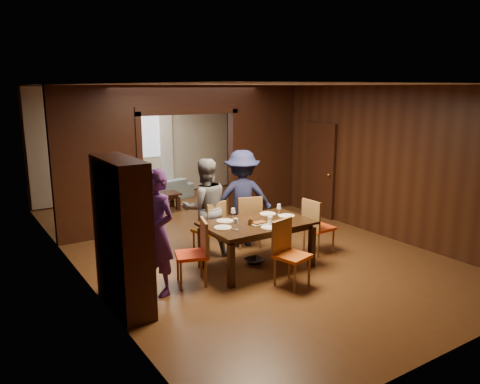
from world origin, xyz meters
TOP-DOWN VIEW (x-y plane):
  - floor at (0.00, 0.00)m, footprint 9.00×9.00m
  - ceiling at (0.00, 0.00)m, footprint 5.50×9.00m
  - room_walls at (0.00, 1.89)m, footprint 5.52×9.01m
  - person_purple at (-1.99, -1.32)m, footprint 0.61×0.75m
  - person_grey at (-0.70, -0.37)m, footprint 0.96×0.82m
  - person_navy at (0.14, -0.24)m, footprint 1.31×1.07m
  - sofa at (0.22, 3.85)m, footprint 1.93×1.01m
  - serving_bowl at (-0.20, -1.15)m, footprint 0.32×0.32m
  - dining_table at (-0.26, -1.29)m, footprint 1.70×1.06m
  - coffee_table at (-0.07, 2.88)m, footprint 0.80×0.50m
  - chair_left at (-1.45, -1.31)m, footprint 0.56×0.56m
  - chair_right at (1.06, -1.31)m, footprint 0.45×0.45m
  - chair_far_l at (-0.64, -0.38)m, footprint 0.54×0.54m
  - chair_far_r at (0.17, -0.36)m, footprint 0.55×0.55m
  - chair_near at (-0.24, -2.16)m, footprint 0.54×0.54m
  - hutch at (-2.53, -1.50)m, footprint 0.40×1.20m
  - door_right at (2.70, 0.50)m, footprint 0.06×0.90m
  - window_far at (0.00, 4.44)m, footprint 1.20×0.03m
  - curtain_left at (-0.75, 4.40)m, footprint 0.35×0.06m
  - curtain_right at (0.75, 4.40)m, footprint 0.35×0.06m
  - plate_left at (-0.88, -1.27)m, footprint 0.27×0.27m
  - plate_far_l at (-0.67, -0.97)m, footprint 0.27×0.27m
  - plate_far_r at (0.17, -1.00)m, footprint 0.27×0.27m
  - plate_right at (0.35, -1.27)m, footprint 0.27×0.27m
  - plate_near at (-0.27, -1.65)m, footprint 0.27×0.27m
  - platter_a at (-0.30, -1.40)m, footprint 0.30×0.20m
  - platter_b at (0.04, -1.53)m, footprint 0.30×0.20m
  - wineglass_left at (-0.77, -1.47)m, footprint 0.08×0.08m
  - wineglass_far at (-0.48, -0.93)m, footprint 0.08×0.08m
  - wineglass_right at (0.31, -1.13)m, footprint 0.08×0.08m
  - tumbler at (-0.20, -1.56)m, footprint 0.07×0.07m
  - condiment_jar at (-0.43, -1.35)m, footprint 0.08×0.08m

SIDE VIEW (x-z plane):
  - floor at x=0.00m, z-range 0.00..0.00m
  - coffee_table at x=-0.07m, z-range 0.00..0.40m
  - sofa at x=0.22m, z-range 0.00..0.54m
  - dining_table at x=-0.26m, z-range 0.00..0.76m
  - chair_left at x=-1.45m, z-range 0.00..0.97m
  - chair_right at x=1.06m, z-range 0.00..0.97m
  - chair_far_l at x=-0.64m, z-range 0.00..0.97m
  - chair_far_r at x=0.17m, z-range 0.00..0.97m
  - chair_near at x=-0.24m, z-range 0.00..0.97m
  - plate_left at x=-0.88m, z-range 0.76..0.77m
  - plate_far_l at x=-0.67m, z-range 0.76..0.77m
  - plate_far_r at x=0.17m, z-range 0.76..0.77m
  - plate_right at x=0.35m, z-range 0.76..0.77m
  - plate_near at x=-0.27m, z-range 0.76..0.77m
  - platter_a at x=-0.30m, z-range 0.76..0.80m
  - platter_b at x=0.04m, z-range 0.76..0.80m
  - serving_bowl at x=-0.20m, z-range 0.76..0.84m
  - condiment_jar at x=-0.43m, z-range 0.76..0.87m
  - tumbler at x=-0.20m, z-range 0.76..0.90m
  - person_grey at x=-0.70m, z-range 0.00..1.70m
  - wineglass_left at x=-0.77m, z-range 0.76..0.94m
  - wineglass_far at x=-0.48m, z-range 0.76..0.94m
  - wineglass_right at x=0.31m, z-range 0.76..0.94m
  - person_navy at x=0.14m, z-range 0.00..1.76m
  - person_purple at x=-1.99m, z-range 0.00..1.78m
  - hutch at x=-2.53m, z-range 0.00..2.00m
  - door_right at x=2.70m, z-range 0.00..2.10m
  - curtain_left at x=-0.75m, z-range 0.05..2.45m
  - curtain_right at x=0.75m, z-range 0.05..2.45m
  - room_walls at x=0.00m, z-range 0.06..2.96m
  - window_far at x=0.00m, z-range 1.05..2.35m
  - ceiling at x=0.00m, z-range 2.89..2.91m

